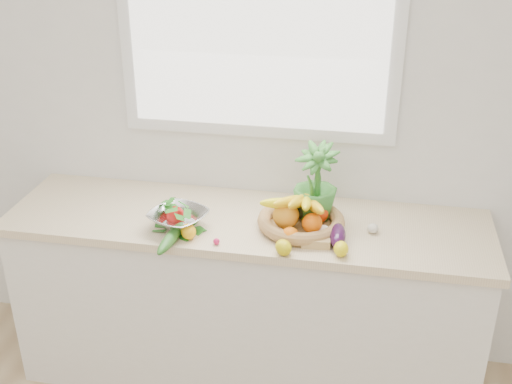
% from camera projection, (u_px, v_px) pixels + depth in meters
% --- Properties ---
extents(back_wall, '(4.50, 0.02, 2.70)m').
position_uv_depth(back_wall, '(258.00, 105.00, 3.03)').
color(back_wall, white).
rests_on(back_wall, ground).
extents(counter_cabinet, '(2.20, 0.58, 0.86)m').
position_uv_depth(counter_cabinet, '(247.00, 302.00, 3.17)').
color(counter_cabinet, silver).
rests_on(counter_cabinet, ground).
extents(countertop, '(2.24, 0.62, 0.04)m').
position_uv_depth(countertop, '(246.00, 222.00, 2.97)').
color(countertop, beige).
rests_on(countertop, counter_cabinet).
extents(window_frame, '(1.30, 0.03, 1.10)m').
position_uv_depth(window_frame, '(258.00, 20.00, 2.84)').
color(window_frame, white).
rests_on(window_frame, back_wall).
extents(window_pane, '(1.18, 0.01, 0.98)m').
position_uv_depth(window_pane, '(257.00, 21.00, 2.82)').
color(window_pane, white).
rests_on(window_pane, window_frame).
extents(orange_loose, '(0.10, 0.10, 0.08)m').
position_uv_depth(orange_loose, '(290.00, 236.00, 2.74)').
color(orange_loose, orange).
rests_on(orange_loose, countertop).
extents(lemon_a, '(0.10, 0.10, 0.07)m').
position_uv_depth(lemon_a, '(188.00, 232.00, 2.79)').
color(lemon_a, '#FFB10D').
rests_on(lemon_a, countertop).
extents(lemon_b, '(0.07, 0.08, 0.06)m').
position_uv_depth(lemon_b, '(341.00, 249.00, 2.66)').
color(lemon_b, yellow).
rests_on(lemon_b, countertop).
extents(lemon_c, '(0.10, 0.11, 0.07)m').
position_uv_depth(lemon_c, '(283.00, 247.00, 2.67)').
color(lemon_c, '#CFBC0B').
rests_on(lemon_c, countertop).
extents(apple, '(0.11, 0.11, 0.08)m').
position_uv_depth(apple, '(175.00, 215.00, 2.90)').
color(apple, red).
rests_on(apple, countertop).
extents(ginger, '(0.13, 0.06, 0.04)m').
position_uv_depth(ginger, '(316.00, 243.00, 2.73)').
color(ginger, tan).
rests_on(ginger, countertop).
extents(garlic_a, '(0.06, 0.06, 0.04)m').
position_uv_depth(garlic_a, '(312.00, 219.00, 2.91)').
color(garlic_a, beige).
rests_on(garlic_a, countertop).
extents(garlic_b, '(0.06, 0.06, 0.04)m').
position_uv_depth(garlic_b, '(373.00, 228.00, 2.84)').
color(garlic_b, beige).
rests_on(garlic_b, countertop).
extents(garlic_c, '(0.06, 0.06, 0.05)m').
position_uv_depth(garlic_c, '(323.00, 231.00, 2.81)').
color(garlic_c, white).
rests_on(garlic_c, countertop).
extents(eggplant, '(0.08, 0.19, 0.07)m').
position_uv_depth(eggplant, '(338.00, 236.00, 2.75)').
color(eggplant, '#2E0D32').
rests_on(eggplant, countertop).
extents(cucumber, '(0.07, 0.29, 0.05)m').
position_uv_depth(cucumber, '(171.00, 238.00, 2.75)').
color(cucumber, '#1C5B1A').
rests_on(cucumber, countertop).
extents(radish, '(0.03, 0.03, 0.03)m').
position_uv_depth(radish, '(216.00, 241.00, 2.75)').
color(radish, '#DE1B58').
rests_on(radish, countertop).
extents(potted_herb, '(0.26, 0.26, 0.36)m').
position_uv_depth(potted_herb, '(316.00, 182.00, 2.88)').
color(potted_herb, '#38812E').
rests_on(potted_herb, countertop).
extents(fruit_basket, '(0.48, 0.48, 0.19)m').
position_uv_depth(fruit_basket, '(300.00, 217.00, 2.86)').
color(fruit_basket, '#B27F4F').
rests_on(fruit_basket, countertop).
extents(colander_with_spinach, '(0.32, 0.32, 0.13)m').
position_uv_depth(colander_with_spinach, '(178.00, 215.00, 2.86)').
color(colander_with_spinach, silver).
rests_on(colander_with_spinach, countertop).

